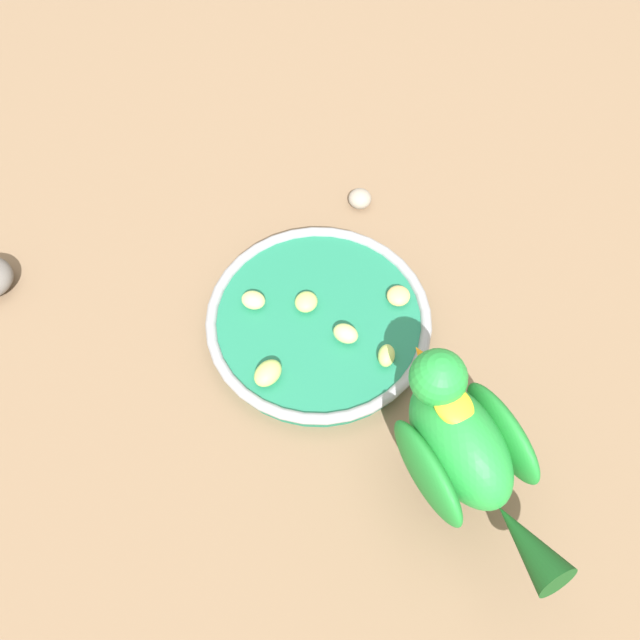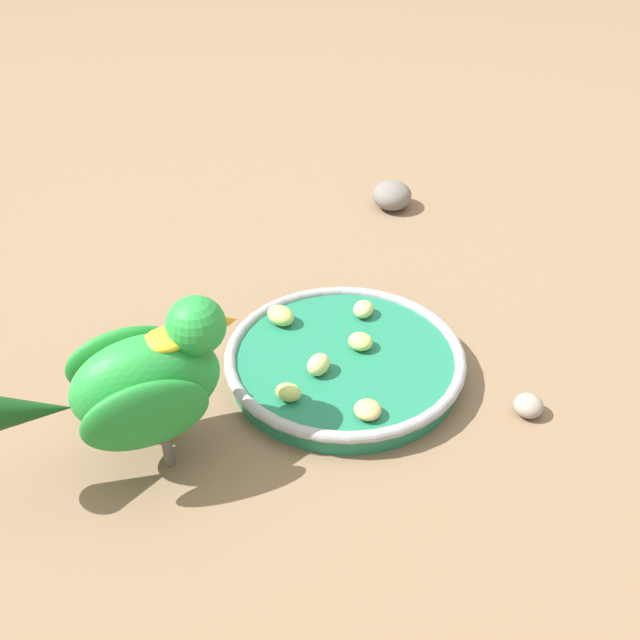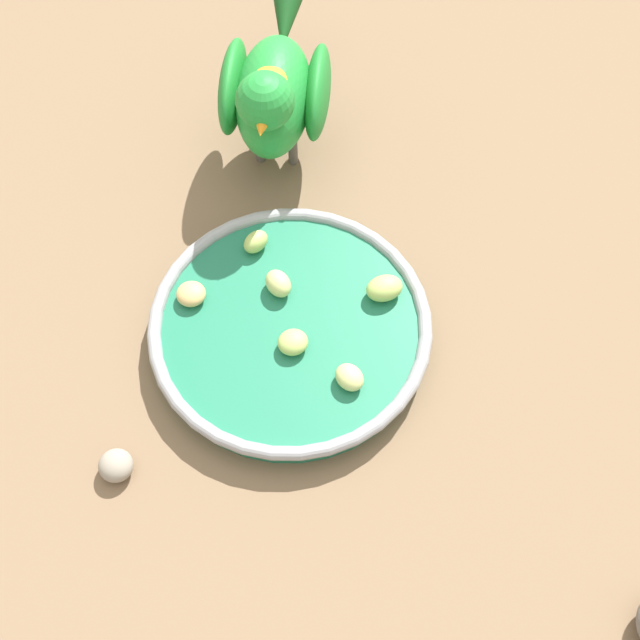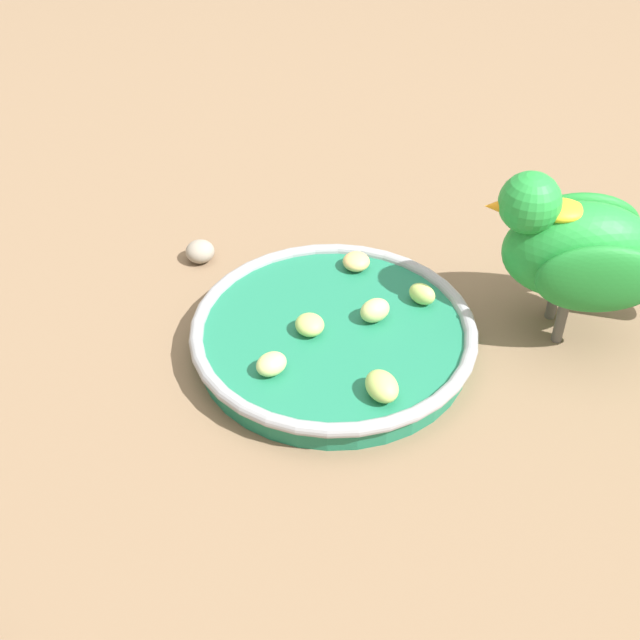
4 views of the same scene
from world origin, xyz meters
name	(u,v)px [view 4 (image 4 of 4)]	position (x,y,z in m)	size (l,w,h in m)	color
ground_plane	(333,349)	(0.00, 0.00, 0.00)	(4.00, 4.00, 0.00)	#7A6047
feeding_bowl	(338,338)	(0.00, 0.00, 0.02)	(0.24, 0.24, 0.03)	#1E7251
apple_piece_0	(271,364)	(-0.06, 0.03, 0.03)	(0.03, 0.02, 0.02)	#C6D17A
apple_piece_1	(382,386)	(-0.07, -0.05, 0.03)	(0.03, 0.02, 0.02)	#B2CC66
apple_piece_2	(359,262)	(0.09, 0.00, 0.03)	(0.03, 0.02, 0.01)	tan
apple_piece_3	(422,294)	(0.05, -0.07, 0.03)	(0.02, 0.02, 0.02)	#B2CC66
apple_piece_4	(310,325)	(-0.01, 0.02, 0.03)	(0.03, 0.02, 0.02)	#B2CC66
apple_piece_5	(375,310)	(0.02, -0.03, 0.03)	(0.03, 0.02, 0.02)	#C6D17A
parrot	(584,246)	(0.08, -0.19, 0.09)	(0.12, 0.22, 0.15)	#59544C
pebble_0	(200,251)	(0.09, 0.16, 0.01)	(0.03, 0.03, 0.02)	gray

